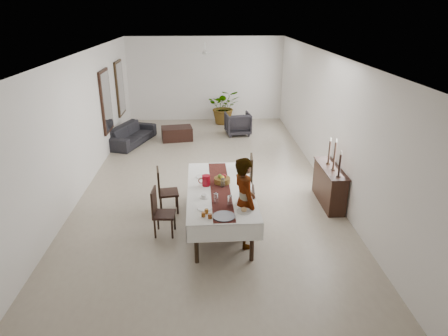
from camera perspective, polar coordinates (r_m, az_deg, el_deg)
floor at (r=10.54m, az=-2.46°, el=-1.49°), size 6.00×12.00×0.00m
ceiling at (r=9.72m, az=-2.78°, el=16.08°), size 6.00×12.00×0.02m
wall_back at (r=15.89m, az=-2.68°, el=12.55°), size 6.00×0.02×3.20m
wall_front at (r=4.50m, az=-2.37°, el=-13.29°), size 6.00×0.02×3.20m
wall_left at (r=10.46m, az=-19.38°, el=6.36°), size 0.02×12.00×3.20m
wall_right at (r=10.45m, az=14.19°, el=6.93°), size 0.02×12.00×3.20m
dining_table_top at (r=7.98m, az=-0.54°, el=-3.21°), size 1.15×2.67×0.06m
table_leg_fl at (r=7.06m, az=-3.96°, el=-10.72°), size 0.08×0.08×0.77m
table_leg_fr at (r=7.12m, az=4.02°, el=-10.44°), size 0.08×0.08×0.77m
table_leg_bl at (r=9.28m, az=-3.96°, el=-2.30°), size 0.08×0.08×0.77m
table_leg_br at (r=9.33m, az=2.02°, el=-2.15°), size 0.08×0.08×0.77m
tablecloth_top at (r=7.96m, az=-0.54°, el=-3.00°), size 1.36×2.87×0.01m
tablecloth_drape_left at (r=8.03m, az=-5.16°, el=-4.15°), size 0.06×2.85×0.33m
tablecloth_drape_right at (r=8.09m, az=4.05°, el=-3.90°), size 0.06×2.85×0.33m
tablecloth_drape_near at (r=6.79m, az=0.13°, el=-9.29°), size 1.30×0.04×0.33m
tablecloth_drape_far at (r=9.33m, az=-1.02°, el=-0.21°), size 1.30×0.04×0.33m
table_runner at (r=7.96m, az=-0.54°, el=-2.94°), size 0.44×2.77×0.00m
red_pitcher at (r=8.06m, az=-2.57°, el=-1.80°), size 0.17×0.17×0.22m
pitcher_handle at (r=8.06m, az=-3.24°, el=-1.81°), size 0.13×0.02×0.13m
wine_glass_near at (r=7.28m, az=0.81°, el=-4.63°), size 0.08×0.08×0.19m
wine_glass_mid at (r=7.37m, az=-1.14°, el=-4.30°), size 0.08×0.08×0.19m
wine_glass_far at (r=7.97m, az=-0.17°, el=-2.16°), size 0.08×0.08×0.19m
teacup_right at (r=7.37m, az=2.32°, el=-4.82°), size 0.10×0.10×0.07m
saucer_right at (r=7.39m, az=2.32°, el=-5.00°), size 0.17×0.17×0.01m
teacup_left at (r=7.59m, az=-2.89°, el=-4.02°), size 0.10×0.10×0.07m
saucer_left at (r=7.60m, az=-2.88°, el=-4.20°), size 0.17×0.17×0.01m
plate_near_right at (r=7.10m, az=2.86°, el=-6.19°), size 0.27×0.27×0.02m
bread_near_right at (r=7.08m, az=2.87°, el=-5.97°), size 0.10×0.10×0.10m
plate_near_left at (r=7.20m, az=-2.82°, el=-5.74°), size 0.27×0.27×0.02m
plate_far_left at (r=8.50m, az=-3.15°, el=-1.24°), size 0.27×0.27×0.02m
serving_tray at (r=6.92m, az=-0.01°, el=-6.92°), size 0.40×0.40×0.02m
jam_jar_a at (r=6.87m, az=-2.03°, el=-6.89°), size 0.07×0.07×0.08m
jam_jar_b at (r=6.92m, az=-2.97°, el=-6.65°), size 0.07×0.07×0.08m
jam_jar_c at (r=7.02m, az=-2.53°, el=-6.20°), size 0.07×0.07×0.08m
fruit_basket at (r=8.19m, az=-0.27°, el=-1.78°), size 0.33×0.33×0.11m
fruit_red at (r=8.18m, az=-0.04°, el=-1.18°), size 0.10×0.10×0.10m
fruit_green at (r=8.19m, az=-0.59°, el=-1.16°), size 0.09×0.09×0.09m
fruit_yellow at (r=8.11m, az=-0.24°, el=-1.40°), size 0.09×0.09×0.09m
chair_right_near_seat at (r=7.91m, az=2.74°, el=-6.50°), size 0.44×0.44×0.05m
chair_right_near_leg_fl at (r=7.88m, az=3.98°, el=-8.54°), size 0.04×0.04×0.41m
chair_right_near_leg_fr at (r=8.17m, az=3.88°, el=-7.34°), size 0.04×0.04×0.41m
chair_right_near_leg_bl at (r=7.87m, az=1.51°, el=-8.53°), size 0.04×0.04×0.41m
chair_right_near_leg_br at (r=8.16m, az=1.50°, el=-7.33°), size 0.04×0.04×0.41m
chair_right_near_back at (r=7.78m, az=4.16°, el=-4.70°), size 0.06×0.41×0.52m
chair_right_far_seat at (r=9.04m, az=2.48°, el=-2.12°), size 0.52×0.52×0.06m
chair_right_far_leg_fl at (r=8.98m, az=3.74°, el=-4.22°), size 0.05×0.05×0.48m
chair_right_far_leg_fr at (r=9.34m, az=3.66°, el=-3.14°), size 0.05×0.05×0.48m
chair_right_far_leg_bl at (r=8.97m, az=1.20°, el=-4.20°), size 0.05×0.05×0.48m
chair_right_far_leg_br at (r=9.33m, az=1.21°, el=-3.12°), size 0.05×0.05×0.48m
chair_right_far_back at (r=8.91m, az=3.94°, el=-0.19°), size 0.08×0.49×0.62m
chair_left_near_seat at (r=7.95m, az=-8.52°, el=-6.59°), size 0.44×0.44×0.05m
chair_left_near_leg_fl at (r=8.23m, az=-9.41°, el=-7.38°), size 0.04×0.04×0.41m
chair_left_near_leg_fr at (r=7.94m, az=-9.84°, el=-8.57°), size 0.04×0.04×0.41m
chair_left_near_leg_bl at (r=8.17m, az=-7.07°, el=-7.45°), size 0.04×0.04×0.41m
chair_left_near_leg_br at (r=7.89m, az=-7.41°, el=-8.65°), size 0.04×0.04×0.41m
chair_left_near_back at (r=7.85m, az=-9.99°, el=-4.75°), size 0.07×0.41×0.52m
chair_left_far_seat at (r=8.78m, az=-7.97°, el=-3.51°), size 0.49×0.49×0.05m
chair_left_far_leg_fl at (r=9.04m, az=-9.08°, el=-4.48°), size 0.05×0.05×0.42m
chair_left_far_leg_fr at (r=8.72m, az=-8.96°, el=-5.49°), size 0.05×0.05×0.42m
chair_left_far_leg_bl at (r=9.05m, az=-6.86°, el=-4.30°), size 0.05×0.05×0.42m
chair_left_far_leg_br at (r=8.74m, az=-6.65°, el=-5.31°), size 0.05×0.05×0.42m
chair_left_far_back at (r=8.66m, az=-9.36°, el=-1.85°), size 0.11×0.43×0.55m
woman at (r=7.34m, az=2.92°, el=-4.94°), size 0.59×0.74×1.75m
sideboard_body at (r=9.38m, az=14.79°, el=-2.50°), size 0.38×1.41×0.85m
sideboard_top at (r=9.22m, az=15.05°, el=-0.02°), size 0.41×1.47×0.03m
candlestick_near_base at (r=8.75m, az=16.03°, el=-1.12°), size 0.09×0.09×0.03m
candlestick_near_shaft at (r=8.66m, az=16.20°, el=0.40°), size 0.05×0.05×0.47m
candlestick_near_candle at (r=8.57m, az=16.40°, el=2.09°), size 0.03×0.03×0.08m
candlestick_mid_base at (r=9.08m, az=15.32°, el=-0.19°), size 0.09×0.09×0.03m
candlestick_mid_shaft at (r=8.97m, az=15.53°, el=1.70°), size 0.05×0.05×0.61m
candlestick_mid_candle at (r=8.86m, az=15.75°, el=3.78°), size 0.03×0.03×0.08m
candlestick_far_base at (r=9.42m, az=14.66°, el=0.67°), size 0.09×0.09×0.03m
candlestick_far_shaft at (r=9.32m, az=14.82°, el=2.23°), size 0.05×0.05×0.52m
candlestick_far_candle at (r=9.23m, az=15.00°, el=3.96°), size 0.03×0.03×0.08m
sofa at (r=13.55m, az=-13.10°, el=4.72°), size 1.47×2.25×0.61m
armchair at (r=14.13m, az=1.98°, el=6.35°), size 0.94×0.96×0.78m
coffee_table at (r=13.66m, az=-6.74°, el=4.92°), size 1.10×0.83×0.45m
potted_plant at (r=15.46m, az=0.03°, el=8.78°), size 1.20×1.04×1.33m
mirror_frame_near at (r=12.51m, az=-16.51°, el=9.11°), size 0.06×1.05×1.85m
mirror_glass_near at (r=12.50m, az=-16.35°, el=9.12°), size 0.01×0.90×1.70m
mirror_frame_far at (r=14.52m, az=-14.65°, el=10.99°), size 0.06×1.05×1.85m
mirror_glass_far at (r=14.51m, az=-14.51°, el=10.99°), size 0.01×0.90×1.70m
fan_rod at (r=12.72m, az=-2.78°, el=17.01°), size 0.04×0.04×0.20m
fan_hub at (r=12.74m, az=-2.76°, el=16.12°), size 0.16×0.16×0.08m
fan_blade_n at (r=13.09m, az=-2.76°, el=16.27°), size 0.10×0.55×0.01m
fan_blade_s at (r=12.39m, az=-2.76°, el=15.95°), size 0.10×0.55×0.01m
fan_blade_e at (r=12.74m, az=-1.12°, el=16.14°), size 0.55×0.10×0.01m
fan_blade_w at (r=12.74m, az=-4.40°, el=16.08°), size 0.55×0.10×0.01m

